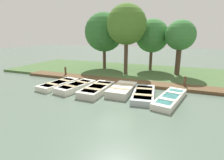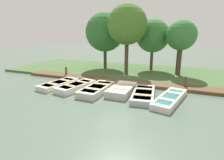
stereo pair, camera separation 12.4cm
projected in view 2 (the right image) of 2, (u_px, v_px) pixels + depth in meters
name	position (u px, v px, depth m)	size (l,w,h in m)	color
ground_plane	(116.00, 88.00, 11.76)	(80.00, 80.00, 0.00)	#566B5B
shore_bank	(135.00, 72.00, 16.22)	(8.00, 24.00, 0.18)	#476638
dock_walkway	(123.00, 82.00, 12.90)	(1.27, 16.65, 0.19)	brown
rowboat_0	(59.00, 84.00, 12.00)	(3.07, 1.52, 0.34)	silver
rowboat_1	(76.00, 86.00, 11.37)	(3.00, 1.59, 0.40)	silver
rowboat_2	(97.00, 89.00, 10.77)	(3.02, 1.25, 0.41)	beige
rowboat_3	(122.00, 89.00, 10.68)	(2.66, 1.26, 0.43)	beige
rowboat_4	(143.00, 94.00, 9.94)	(3.13, 1.56, 0.34)	#B2BCC1
rowboat_5	(170.00, 99.00, 9.28)	(3.48, 1.66, 0.33)	silver
mooring_post_near	(66.00, 72.00, 14.71)	(0.16, 0.16, 0.87)	brown
mooring_post_far	(185.00, 83.00, 11.32)	(0.16, 0.16, 0.87)	brown
park_tree_far_left	(105.00, 32.00, 16.75)	(3.69, 3.69, 5.53)	#4C3828
park_tree_left	(127.00, 25.00, 14.32)	(3.31, 3.31, 5.92)	#4C3828
park_tree_center	(153.00, 36.00, 16.00)	(3.04, 3.04, 4.87)	#4C3828
park_tree_right	(181.00, 36.00, 14.01)	(2.41, 2.41, 4.63)	#4C3828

